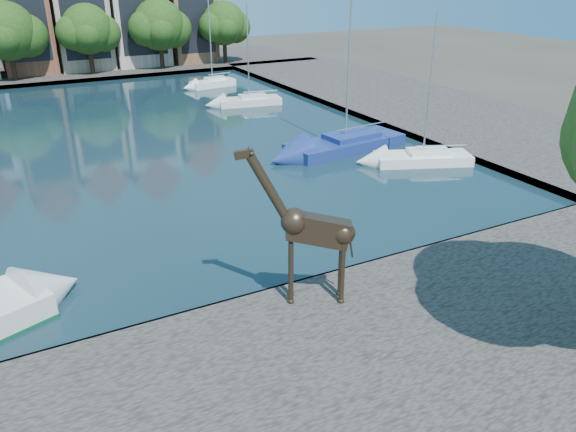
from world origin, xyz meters
The scene contains 16 objects.
ground centered at (0.00, 0.00, 0.00)m, with size 160.00×160.00×0.00m, color #38332B.
water_basin centered at (0.00, 24.00, 0.04)m, with size 38.00×50.00×0.08m, color black.
near_quay centered at (0.00, -7.00, 0.25)m, with size 50.00×14.00×0.50m, color #4D4843.
far_quay centered at (0.00, 56.00, 0.25)m, with size 60.00×16.00×0.50m, color #4D4843.
right_quay centered at (25.00, 24.00, 0.25)m, with size 14.00×52.00×0.50m, color #4D4843.
townhouse_east_inner centered at (2.00, 55.99, 7.73)m, with size 5.94×9.18×15.79m.
townhouse_east_end centered at (15.00, 55.99, 7.11)m, with size 5.44×9.18×14.43m.
far_tree_mid_west centered at (-5.89, 50.49, 5.29)m, with size 7.80×6.00×8.00m.
far_tree_mid_east centered at (2.10, 50.49, 5.13)m, with size 7.02×5.40×7.52m.
far_tree_east centered at (10.11, 50.49, 5.24)m, with size 7.54×5.80×7.84m.
far_tree_far_east centered at (18.09, 50.49, 5.08)m, with size 6.76×5.20×7.36m.
giraffe_statue centered at (0.30, -1.36, 3.32)m, with size 3.75×2.18×5.73m.
sailboat_right_a centered at (15.00, 9.68, 0.55)m, with size 6.35×4.23×9.24m.
sailboat_right_b centered at (12.20, 14.39, 0.69)m, with size 8.73×3.85×14.19m.
sailboat_right_c centered at (12.00, 29.93, 0.56)m, with size 5.88×2.90×8.65m.
sailboat_right_d centered at (12.01, 39.23, 0.63)m, with size 4.88×2.31×8.75m.
Camera 1 is at (-8.55, -16.50, 11.66)m, focal length 35.00 mm.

